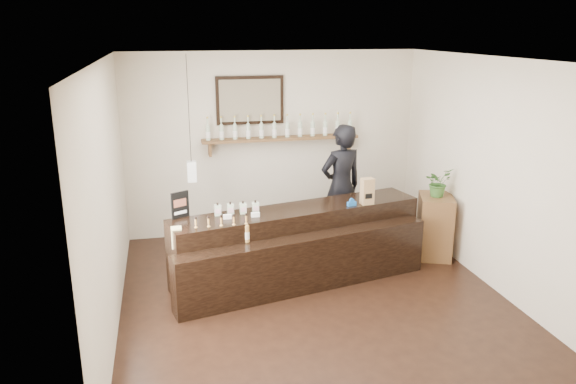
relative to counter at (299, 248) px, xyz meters
The scene contains 10 objects.
ground 0.72m from the counter, 85.77° to the right, with size 5.00×5.00×0.00m, color black.
room_shell 1.40m from the counter, 85.77° to the right, with size 5.00×5.00×5.00m.
back_wall_decor 2.23m from the counter, 93.37° to the left, with size 2.66×0.96×1.69m.
counter is the anchor object (origin of this frame).
promo_sign 1.60m from the counter, behind, with size 0.21×0.13×0.32m.
paper_bag 1.14m from the counter, ahead, with size 0.17×0.13×0.34m.
tape_dispenser 0.88m from the counter, ahead, with size 0.12×0.06×0.10m.
side_cabinet 2.07m from the counter, ahead, with size 0.62×0.72×0.88m.
potted_plant 2.17m from the counter, ahead, with size 0.36×0.31×0.40m, color #366327.
shopkeeper 1.43m from the counter, 48.67° to the left, with size 0.75×0.49×2.07m, color black.
Camera 1 is at (-1.64, -5.87, 3.12)m, focal length 35.00 mm.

